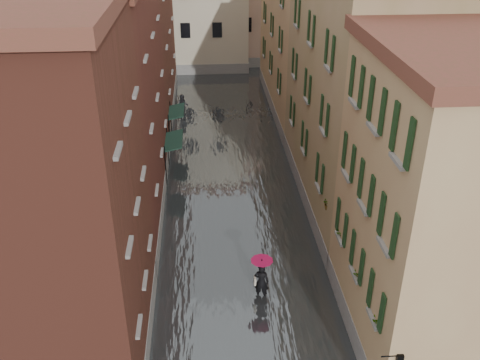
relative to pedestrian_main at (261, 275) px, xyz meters
name	(u,v)px	position (x,y,z in m)	size (l,w,h in m)	color
ground	(246,308)	(-0.71, -0.62, -1.25)	(120.00, 120.00, 0.00)	slate
floodwater	(230,170)	(-0.71, 12.38, -1.15)	(10.00, 60.00, 0.20)	#414648
building_left_near	(46,211)	(-7.71, -2.62, 5.25)	(6.00, 8.00, 13.00)	brown
building_left_mid	(99,105)	(-7.71, 8.38, 5.00)	(6.00, 14.00, 12.50)	#58291C
building_left_far	(129,26)	(-7.71, 23.38, 5.75)	(6.00, 16.00, 14.00)	brown
building_right_near	(445,214)	(6.29, -2.62, 4.50)	(6.00, 8.00, 11.50)	tan
building_right_mid	(363,93)	(6.29, 8.38, 5.25)	(6.00, 14.00, 13.00)	tan
building_right_far	(310,40)	(6.29, 23.38, 4.50)	(6.00, 16.00, 11.50)	tan
building_end_cream	(185,0)	(-3.71, 37.38, 5.25)	(12.00, 9.00, 13.00)	beige
building_end_pink	(272,0)	(5.29, 39.38, 4.75)	(10.00, 9.00, 12.00)	#C9A28D
awning_near	(173,142)	(-4.20, 11.86, 1.21)	(1.09, 2.90, 2.80)	#142E23
awning_far	(176,112)	(-4.20, 16.82, 1.21)	(1.09, 2.73, 2.80)	#142E23
wall_lantern	(399,358)	(3.62, -6.62, 1.76)	(0.71, 0.22, 0.35)	black
window_planters	(351,248)	(3.41, -1.35, 2.26)	(0.59, 8.67, 0.84)	brown
pedestrian_main	(261,275)	(0.00, 0.00, 0.00)	(0.98, 0.98, 2.06)	black
pedestrian_far	(183,106)	(-3.90, 22.23, -0.32)	(0.90, 0.70, 1.85)	black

